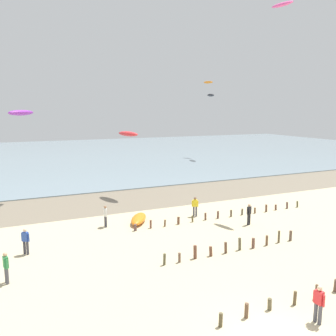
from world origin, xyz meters
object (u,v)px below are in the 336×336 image
object	(u,v)px
person_nearest_camera	(105,216)
kite_aloft_4	(128,134)
person_by_waterline	(6,267)
kite_aloft_5	(282,4)
grounded_kite	(139,219)
kite_aloft_1	(21,113)
person_left_flank	(249,214)
person_mid_beach	(195,206)
person_right_flank	(26,241)
kite_aloft_3	(208,82)
kite_aloft_7	(211,95)
person_far_down_beach	(319,303)

from	to	relation	value
person_nearest_camera	kite_aloft_4	world-z (taller)	kite_aloft_4
person_by_waterline	kite_aloft_5	xyz separation A→B (m)	(21.92, 5.16, 16.76)
grounded_kite	kite_aloft_1	size ratio (longest dim) A/B	0.89
person_left_flank	kite_aloft_4	bearing A→B (deg)	114.30
person_nearest_camera	grounded_kite	distance (m)	2.78
person_nearest_camera	person_mid_beach	xyz separation A→B (m)	(7.66, -0.44, 0.00)
person_right_flank	kite_aloft_3	distance (m)	51.99
grounded_kite	kite_aloft_7	xyz separation A→B (m)	(24.26, 29.85, 11.43)
person_nearest_camera	person_right_flank	world-z (taller)	same
person_nearest_camera	kite_aloft_4	size ratio (longest dim) A/B	0.54
person_nearest_camera	kite_aloft_5	bearing A→B (deg)	-5.89
person_mid_beach	kite_aloft_5	distance (m)	18.34
person_by_waterline	kite_aloft_5	bearing A→B (deg)	13.25
person_far_down_beach	kite_aloft_5	xyz separation A→B (m)	(9.71, 14.31, 16.76)
kite_aloft_5	kite_aloft_7	bearing A→B (deg)	144.46
person_by_waterline	person_left_flank	world-z (taller)	same
person_by_waterline	person_right_flank	size ratio (longest dim) A/B	1.00
kite_aloft_4	kite_aloft_7	distance (m)	31.05
kite_aloft_3	kite_aloft_5	bearing A→B (deg)	-44.51
kite_aloft_1	kite_aloft_4	size ratio (longest dim) A/B	1.04
person_nearest_camera	grounded_kite	world-z (taller)	person_nearest_camera
person_left_flank	grounded_kite	world-z (taller)	person_left_flank
kite_aloft_5	person_mid_beach	bearing A→B (deg)	-113.29
person_by_waterline	person_far_down_beach	world-z (taller)	same
person_nearest_camera	person_far_down_beach	size ratio (longest dim) A/B	1.00
person_by_waterline	person_right_flank	distance (m)	3.72
kite_aloft_4	person_by_waterline	bearing A→B (deg)	126.45
person_nearest_camera	person_mid_beach	world-z (taller)	same
person_far_down_beach	kite_aloft_1	xyz separation A→B (m)	(-10.67, 26.37, 7.85)
kite_aloft_4	grounded_kite	bearing A→B (deg)	150.51
kite_aloft_1	kite_aloft_3	distance (m)	41.32
person_nearest_camera	person_by_waterline	size ratio (longest dim) A/B	1.00
kite_aloft_1	kite_aloft_4	bearing A→B (deg)	120.76
person_by_waterline	kite_aloft_7	world-z (taller)	kite_aloft_7
kite_aloft_1	kite_aloft_4	distance (m)	10.42
person_far_down_beach	person_nearest_camera	bearing A→B (deg)	108.52
person_right_flank	kite_aloft_3	world-z (taller)	kite_aloft_3
person_by_waterline	kite_aloft_4	distance (m)	20.21
person_right_flank	kite_aloft_4	size ratio (longest dim) A/B	0.54
person_nearest_camera	grounded_kite	bearing A→B (deg)	0.21
person_right_flank	kite_aloft_1	bearing A→B (deg)	87.93
person_right_flank	grounded_kite	size ratio (longest dim) A/B	0.58
kite_aloft_1	person_nearest_camera	bearing A→B (deg)	67.17
person_far_down_beach	kite_aloft_5	bearing A→B (deg)	55.85
person_nearest_camera	kite_aloft_4	bearing A→B (deg)	62.03
kite_aloft_7	kite_aloft_1	bearing A→B (deg)	135.41
person_left_flank	kite_aloft_4	size ratio (longest dim) A/B	0.54
kite_aloft_5	person_nearest_camera	bearing A→B (deg)	-110.60
person_mid_beach	person_left_flank	size ratio (longest dim) A/B	1.00
kite_aloft_3	person_nearest_camera	bearing A→B (deg)	-63.86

